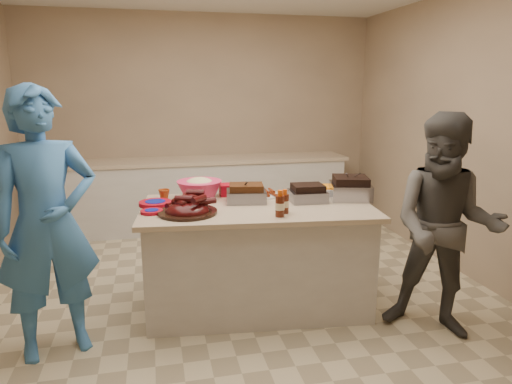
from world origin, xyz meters
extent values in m
cube|color=#47230F|center=(0.07, 0.03, 0.87)|extent=(0.35, 0.29, 0.10)
cube|color=black|center=(0.57, -0.06, 0.87)|extent=(0.31, 0.26, 0.09)
cube|color=gray|center=(0.95, -0.05, 0.87)|extent=(0.40, 0.40, 0.13)
cylinder|color=silver|center=(0.23, 0.20, 0.87)|extent=(0.30, 0.30, 0.05)
cube|color=orange|center=(0.74, 0.16, 0.87)|extent=(0.34, 0.27, 0.08)
cylinder|color=#46180B|center=(0.22, -0.44, 0.87)|extent=(0.07, 0.07, 0.20)
cylinder|color=#46180B|center=(0.28, -0.36, 0.87)|extent=(0.07, 0.07, 0.18)
cylinder|color=#F3C200|center=(0.01, 0.12, 0.87)|extent=(0.04, 0.04, 0.11)
imported|color=silver|center=(0.19, 0.09, 0.87)|extent=(0.13, 0.05, 0.12)
cylinder|color=maroon|center=(-0.67, 0.09, 0.87)|extent=(0.29, 0.29, 0.03)
cylinder|color=maroon|center=(-0.70, -0.14, 0.87)|extent=(0.18, 0.18, 0.02)
imported|color=#9E3E11|center=(-0.59, 0.26, 0.87)|extent=(0.10, 0.10, 0.09)
cube|color=maroon|center=(-0.01, 0.30, 0.87)|extent=(0.20, 0.15, 0.10)
imported|color=#3A76B8|center=(-1.37, -0.44, 0.00)|extent=(1.23, 1.94, 0.44)
imported|color=#53504B|center=(1.34, -0.80, 0.00)|extent=(1.61, 1.78, 0.62)
camera|label=1|loc=(-0.66, -3.53, 1.80)|focal=32.00mm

